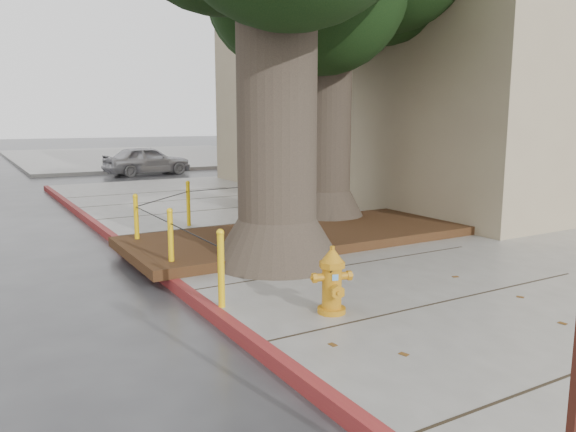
# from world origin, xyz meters

# --- Properties ---
(ground) EXTENTS (140.00, 140.00, 0.00)m
(ground) POSITION_xyz_m (0.00, 0.00, 0.00)
(ground) COLOR #28282B
(ground) RESTS_ON ground
(sidewalk_main) EXTENTS (16.00, 26.00, 0.15)m
(sidewalk_main) POSITION_xyz_m (6.00, 2.50, 0.07)
(sidewalk_main) COLOR slate
(sidewalk_main) RESTS_ON ground
(sidewalk_far) EXTENTS (16.00, 20.00, 0.15)m
(sidewalk_far) POSITION_xyz_m (6.00, 30.00, 0.07)
(sidewalk_far) COLOR slate
(sidewalk_far) RESTS_ON ground
(curb_red) EXTENTS (0.14, 26.00, 0.16)m
(curb_red) POSITION_xyz_m (-2.00, 2.50, 0.07)
(curb_red) COLOR maroon
(curb_red) RESTS_ON ground
(planter_bed) EXTENTS (6.40, 2.60, 0.16)m
(planter_bed) POSITION_xyz_m (0.90, 3.90, 0.23)
(planter_bed) COLOR black
(planter_bed) RESTS_ON sidewalk_main
(building_corner) EXTENTS (12.00, 13.00, 10.00)m
(building_corner) POSITION_xyz_m (10.00, 8.50, 5.00)
(building_corner) COLOR tan
(building_corner) RESTS_ON ground
(building_side_white) EXTENTS (10.00, 10.00, 9.00)m
(building_side_white) POSITION_xyz_m (16.00, 26.00, 4.50)
(building_side_white) COLOR silver
(building_side_white) RESTS_ON ground
(building_side_grey) EXTENTS (12.00, 14.00, 12.00)m
(building_side_grey) POSITION_xyz_m (22.00, 32.00, 6.00)
(building_side_grey) COLOR slate
(building_side_grey) RESTS_ON ground
(bollard_ring) EXTENTS (3.79, 5.39, 0.95)m
(bollard_ring) POSITION_xyz_m (-0.87, 4.38, 0.66)
(bollard_ring) COLOR yellow
(bollard_ring) RESTS_ON sidewalk_main
(fire_hydrant) EXTENTS (0.42, 0.41, 0.79)m
(fire_hydrant) POSITION_xyz_m (-0.89, 0.37, 0.53)
(fire_hydrant) COLOR orange
(fire_hydrant) RESTS_ON sidewalk_main
(car_silver) EXTENTS (3.73, 1.78, 1.23)m
(car_silver) POSITION_xyz_m (2.49, 18.98, 0.62)
(car_silver) COLOR #AFAEB3
(car_silver) RESTS_ON ground
(car_red) EXTENTS (3.36, 1.24, 1.10)m
(car_red) POSITION_xyz_m (8.04, 17.69, 0.55)
(car_red) COLOR maroon
(car_red) RESTS_ON ground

